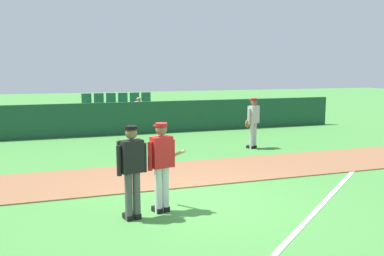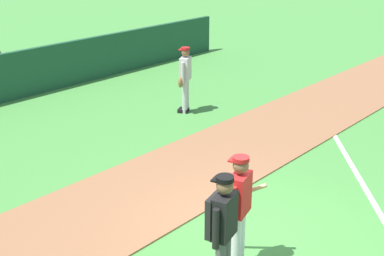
% 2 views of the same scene
% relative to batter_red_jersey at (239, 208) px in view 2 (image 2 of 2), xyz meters
% --- Properties ---
extents(ground_plane, '(80.00, 80.00, 0.00)m').
position_rel_batter_red_jersey_xyz_m(ground_plane, '(0.78, 0.32, -0.97)').
color(ground_plane, '#42843A').
extents(infield_dirt_path, '(28.00, 2.57, 0.03)m').
position_rel_batter_red_jersey_xyz_m(infield_dirt_path, '(0.78, 2.64, -0.95)').
color(infield_dirt_path, brown).
rests_on(infield_dirt_path, ground).
extents(foul_line_chalk, '(9.33, 7.70, 0.01)m').
position_rel_batter_red_jersey_xyz_m(foul_line_chalk, '(3.78, -0.18, -0.96)').
color(foul_line_chalk, white).
rests_on(foul_line_chalk, ground).
extents(batter_red_jersey, '(0.74, 0.70, 1.76)m').
position_rel_batter_red_jersey_xyz_m(batter_red_jersey, '(0.00, 0.00, 0.00)').
color(batter_red_jersey, silver).
rests_on(batter_red_jersey, ground).
extents(umpire_home_plate, '(0.57, 0.38, 1.76)m').
position_rel_batter_red_jersey_xyz_m(umpire_home_plate, '(-0.62, -0.19, 0.03)').
color(umpire_home_plate, '#4C4C4C').
rests_on(umpire_home_plate, ground).
extents(runner_grey_jersey, '(0.65, 0.42, 1.76)m').
position_rel_batter_red_jersey_xyz_m(runner_grey_jersey, '(4.57, 5.18, -0.01)').
color(runner_grey_jersey, '#B2B2B2').
rests_on(runner_grey_jersey, ground).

